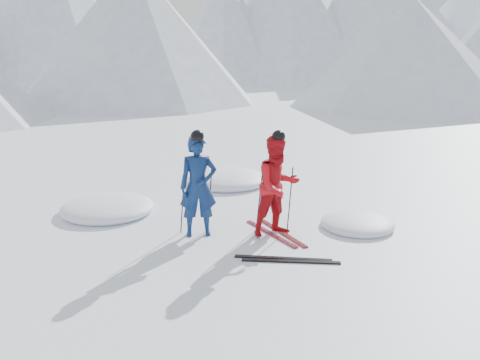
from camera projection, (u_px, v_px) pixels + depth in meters
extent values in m
plane|color=white|center=(331.00, 237.00, 9.89)|extent=(160.00, 160.00, 0.00)
cone|color=#B2BCD1|center=(49.00, 4.00, 44.55)|extent=(23.96, 23.96, 14.35)
cone|color=#B2BCD1|center=(128.00, 24.00, 56.23)|extent=(17.69, 17.69, 11.93)
cone|color=#B2BCD1|center=(224.00, 27.00, 50.66)|extent=(19.63, 19.63, 10.85)
cone|color=#B2BCD1|center=(287.00, 12.00, 54.09)|extent=(23.31, 23.31, 14.15)
cone|color=#B2BCD1|center=(379.00, 9.00, 54.35)|extent=(28.94, 28.94, 14.88)
cone|color=silver|center=(462.00, 29.00, 57.17)|extent=(24.45, 24.45, 10.76)
cone|color=#B2BCD1|center=(408.00, 52.00, 30.16)|extent=(14.00, 14.00, 6.50)
cone|color=#B2BCD1|center=(134.00, 31.00, 32.77)|extent=(16.00, 16.00, 9.00)
imported|color=navy|center=(198.00, 186.00, 9.76)|extent=(0.73, 0.49, 1.98)
imported|color=#B40E15|center=(278.00, 186.00, 9.80)|extent=(1.14, 1.00, 1.97)
cylinder|color=black|center=(183.00, 201.00, 9.93)|extent=(0.13, 0.09, 1.32)
cylinder|color=black|center=(210.00, 198.00, 10.12)|extent=(0.13, 0.08, 1.32)
cylinder|color=black|center=(259.00, 199.00, 10.07)|extent=(0.13, 0.10, 1.31)
cylinder|color=black|center=(290.00, 199.00, 10.08)|extent=(0.13, 0.09, 1.31)
cube|color=black|center=(271.00, 234.00, 10.03)|extent=(0.66, 1.63, 0.03)
cube|color=black|center=(282.00, 233.00, 10.07)|extent=(0.55, 1.66, 0.03)
cube|color=black|center=(283.00, 258.00, 8.86)|extent=(1.65, 0.58, 0.03)
cube|color=black|center=(291.00, 261.00, 8.74)|extent=(1.67, 0.53, 0.03)
ellipsoid|color=white|center=(108.00, 212.00, 11.36)|extent=(2.06, 2.06, 0.45)
ellipsoid|color=white|center=(357.00, 227.00, 10.44)|extent=(1.51, 1.51, 0.33)
ellipsoid|color=white|center=(227.00, 183.00, 13.76)|extent=(2.17, 2.17, 0.48)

